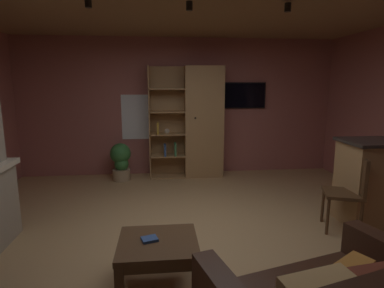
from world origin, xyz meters
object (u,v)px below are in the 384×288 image
Objects in this scene: dining_chair at (350,189)px; potted_floor_plant at (121,160)px; bookshelf_cabinet at (199,123)px; table_book_0 at (150,239)px; wall_mounted_tv at (243,95)px; coffee_table at (158,250)px.

dining_chair is 3.83m from potted_floor_plant.
dining_chair is at bearing -59.20° from bookshelf_cabinet.
potted_floor_plant is (-1.48, -0.16, -0.66)m from bookshelf_cabinet.
table_book_0 is at bearing -78.96° from potted_floor_plant.
dining_chair is 1.03× the size of wall_mounted_tv.
wall_mounted_tv reaches higher than coffee_table.
wall_mounted_tv is (2.38, 0.37, 1.17)m from potted_floor_plant.
wall_mounted_tv is (0.90, 0.21, 0.51)m from bookshelf_cabinet.
table_book_0 is 2.51m from dining_chair.
potted_floor_plant is 0.78× the size of wall_mounted_tv.
dining_chair is 3.00m from wall_mounted_tv.
bookshelf_cabinet is 3.01m from dining_chair.
bookshelf_cabinet is at bearing 75.85° from table_book_0.
dining_chair is at bearing -38.47° from potted_floor_plant.
dining_chair is 1.32× the size of potted_floor_plant.
bookshelf_cabinet is 3.02× the size of potted_floor_plant.
dining_chair is at bearing 19.40° from table_book_0.
bookshelf_cabinet is 3.55m from coffee_table.
coffee_table is 2.46m from dining_chair.
wall_mounted_tv reaches higher than table_book_0.
coffee_table is 4.16m from wall_mounted_tv.
potted_floor_plant is (-3.00, 2.38, -0.15)m from dining_chair.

